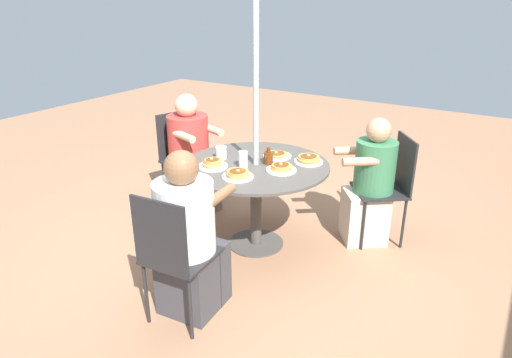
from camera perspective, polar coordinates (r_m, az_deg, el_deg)
ground_plane at (r=4.05m, az=0.00°, el=-8.08°), size 12.00×12.00×0.00m
patio_table at (r=3.78m, az=0.00°, el=0.03°), size 1.20×1.20×0.75m
umbrella_pole at (r=3.61m, az=0.00°, el=7.69°), size 0.04×0.04×2.28m
patio_chair_north at (r=4.07m, az=16.41°, el=-0.42°), size 0.57×0.57×0.94m
diner_north at (r=4.02m, az=14.04°, el=-0.96°), size 0.54×0.56×1.11m
patio_chair_east at (r=4.68m, az=-9.32°, el=3.21°), size 0.51×0.51×0.94m
diner_east at (r=4.55m, az=-8.12°, el=2.45°), size 0.51×0.57×1.17m
patio_chair_south at (r=2.94m, az=-10.39°, el=-8.98°), size 0.44×0.44×0.94m
diner_south at (r=3.07m, az=-8.39°, el=-7.77°), size 0.55×0.42×1.17m
pancake_plate_a at (r=3.46m, az=-2.30°, el=0.57°), size 0.24×0.24×0.06m
pancake_plate_b at (r=3.90m, az=2.65°, el=3.01°), size 0.24×0.24×0.04m
pancake_plate_c at (r=3.68m, az=-5.45°, el=1.88°), size 0.24×0.24×0.08m
pancake_plate_d at (r=3.79m, az=6.58°, el=2.44°), size 0.24×0.24×0.06m
pancake_plate_e at (r=3.59m, az=3.19°, el=1.37°), size 0.24×0.24×0.06m
syrup_bottle at (r=3.72m, az=1.56°, el=2.70°), size 0.10×0.08×0.14m
coffee_cup at (r=3.85m, az=-4.37°, el=3.30°), size 0.09×0.09×0.10m
drinking_glass_a at (r=3.63m, az=-1.61°, el=2.44°), size 0.07×0.07×0.14m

